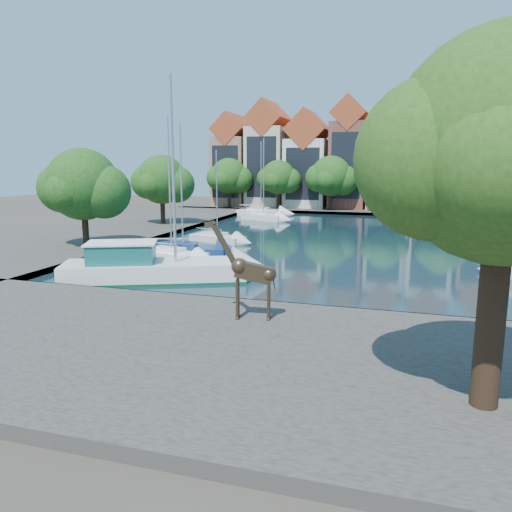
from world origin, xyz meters
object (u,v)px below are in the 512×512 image
Objects in this scene: motorsailer at (148,266)px; sailboat_left_a at (172,254)px; plane_tree at (510,156)px; giraffe_statue at (249,271)px.

motorsailer is 6.48m from sailboat_left_a.
plane_tree reaches higher than giraffe_statue.
giraffe_statue is 0.41× the size of sailboat_left_a.
plane_tree is 2.38× the size of giraffe_statue.
sailboat_left_a is at bearing 135.89° from plane_tree.
plane_tree is 0.84× the size of motorsailer.
motorsailer is at bearing 142.27° from giraffe_statue.
sailboat_left_a reaches higher than giraffe_statue.
plane_tree is 0.99× the size of sailboat_left_a.
giraffe_statue is at bearing -51.73° from sailboat_left_a.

